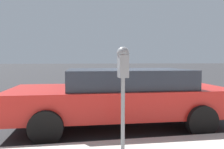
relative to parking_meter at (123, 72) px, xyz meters
The scene contains 3 objects.
ground_plane 3.18m from the parking_meter, 20.19° to the right, with size 220.00×220.00×0.00m, color #2B2B2D.
parking_meter is the anchor object (origin of this frame).
car_red 1.90m from the parking_meter, 11.51° to the right, with size 2.27×4.98×1.33m.
Camera 1 is at (-5.92, 1.73, 1.54)m, focal length 35.00 mm.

